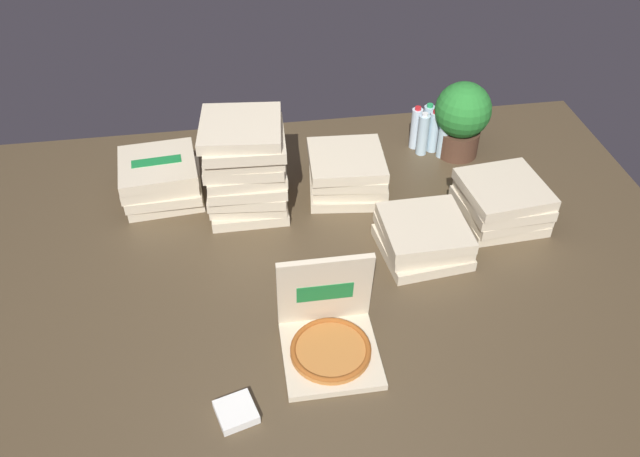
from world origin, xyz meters
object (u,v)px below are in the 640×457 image
(water_bottle_3, at_px, (416,128))
(potted_plant, at_px, (462,117))
(pizza_stack_left_mid, at_px, (502,202))
(water_bottle_0, at_px, (434,131))
(water_bottle_1, at_px, (428,125))
(water_bottle_2, at_px, (448,126))
(open_pizza_box, at_px, (329,334))
(napkin_pile, at_px, (236,412))
(water_bottle_5, at_px, (423,134))
(water_bottle_4, at_px, (444,137))
(pizza_stack_right_far, at_px, (161,179))
(pizza_stack_right_mid, at_px, (246,166))
(pizza_stack_center_far, at_px, (347,173))
(pizza_stack_left_far, at_px, (423,237))

(water_bottle_3, height_order, potted_plant, potted_plant)
(pizza_stack_left_mid, bearing_deg, water_bottle_0, 103.44)
(water_bottle_1, xyz_separation_m, water_bottle_2, (0.10, -0.03, 0.00))
(open_pizza_box, xyz_separation_m, napkin_pile, (-0.35, -0.24, -0.06))
(open_pizza_box, height_order, water_bottle_2, open_pizza_box)
(water_bottle_5, bearing_deg, water_bottle_1, 59.36)
(pizza_stack_left_mid, distance_m, water_bottle_4, 0.55)
(napkin_pile, bearing_deg, potted_plant, 49.22)
(open_pizza_box, height_order, pizza_stack_right_far, open_pizza_box)
(water_bottle_2, bearing_deg, pizza_stack_right_far, -170.98)
(water_bottle_3, relative_size, napkin_pile, 1.87)
(water_bottle_3, xyz_separation_m, water_bottle_4, (0.12, -0.11, 0.00))
(pizza_stack_right_mid, relative_size, water_bottle_0, 1.89)
(water_bottle_5, distance_m, napkin_pile, 1.78)
(potted_plant, bearing_deg, pizza_stack_left_mid, -87.70)
(open_pizza_box, xyz_separation_m, pizza_stack_center_far, (0.24, 0.95, 0.02))
(water_bottle_4, height_order, napkin_pile, water_bottle_4)
(pizza_stack_left_mid, bearing_deg, water_bottle_1, 103.27)
(open_pizza_box, relative_size, water_bottle_5, 1.57)
(water_bottle_3, xyz_separation_m, water_bottle_5, (0.02, -0.07, 0.00))
(potted_plant, bearing_deg, pizza_stack_right_mid, -165.69)
(pizza_stack_center_far, relative_size, pizza_stack_left_far, 1.04)
(pizza_stack_center_far, height_order, napkin_pile, pizza_stack_center_far)
(pizza_stack_right_far, distance_m, potted_plant, 1.51)
(pizza_stack_right_far, xyz_separation_m, water_bottle_4, (1.42, 0.14, 0.01))
(napkin_pile, bearing_deg, open_pizza_box, 33.97)
(water_bottle_0, xyz_separation_m, water_bottle_3, (-0.08, 0.05, 0.00))
(pizza_stack_center_far, relative_size, water_bottle_3, 1.72)
(pizza_stack_left_mid, relative_size, water_bottle_5, 1.63)
(pizza_stack_right_mid, height_order, water_bottle_0, pizza_stack_right_mid)
(pizza_stack_left_far, height_order, water_bottle_3, water_bottle_3)
(water_bottle_2, xyz_separation_m, water_bottle_3, (-0.17, 0.01, 0.00))
(water_bottle_5, bearing_deg, pizza_stack_right_far, -172.40)
(water_bottle_0, xyz_separation_m, water_bottle_5, (-0.06, -0.02, 0.00))
(pizza_stack_left_mid, xyz_separation_m, water_bottle_2, (-0.05, 0.64, 0.01))
(potted_plant, relative_size, napkin_pile, 3.12)
(water_bottle_1, relative_size, napkin_pile, 1.87)
(pizza_stack_left_far, xyz_separation_m, potted_plant, (0.38, 0.70, 0.14))
(water_bottle_0, relative_size, water_bottle_1, 1.00)
(pizza_stack_right_mid, bearing_deg, potted_plant, 14.31)
(potted_plant, bearing_deg, pizza_stack_right_far, -174.43)
(water_bottle_4, relative_size, potted_plant, 0.60)
(pizza_stack_left_far, relative_size, water_bottle_2, 1.65)
(water_bottle_1, bearing_deg, open_pizza_box, -119.61)
(open_pizza_box, height_order, water_bottle_5, open_pizza_box)
(pizza_stack_left_far, relative_size, water_bottle_3, 1.65)
(water_bottle_3, bearing_deg, water_bottle_4, -41.79)
(water_bottle_2, height_order, potted_plant, potted_plant)
(water_bottle_1, height_order, water_bottle_3, same)
(pizza_stack_right_mid, distance_m, water_bottle_4, 1.06)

